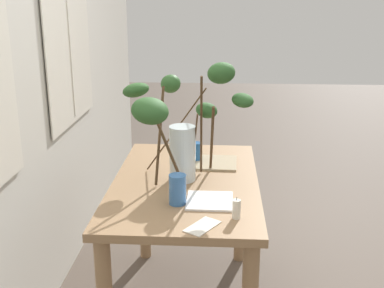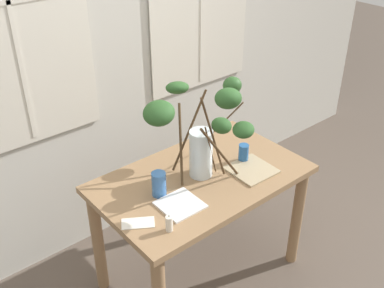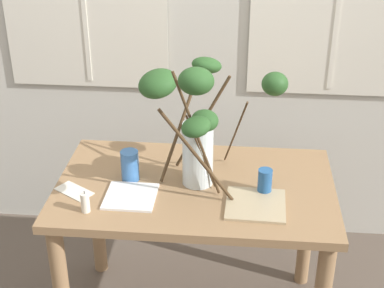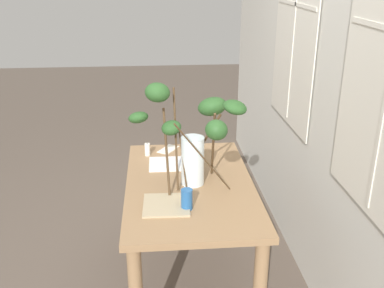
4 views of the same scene
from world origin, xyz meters
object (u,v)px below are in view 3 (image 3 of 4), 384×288
at_px(drinking_glass_blue_left, 130,166).
at_px(plate_square_left, 131,196).
at_px(plate_square_right, 256,205).
at_px(dining_table, 195,209).
at_px(vase_with_branches, 196,117).
at_px(pillar_candle, 85,203).
at_px(drinking_glass_blue_right, 265,181).

xyz_separation_m(drinking_glass_blue_left, plate_square_left, (0.03, -0.15, -0.06)).
xyz_separation_m(plate_square_left, plate_square_right, (0.52, -0.01, 0.00)).
bearing_deg(dining_table, vase_with_branches, 89.59).
bearing_deg(pillar_candle, plate_square_right, 8.60).
distance_m(plate_square_left, pillar_candle, 0.20).
distance_m(drinking_glass_blue_left, plate_square_right, 0.58).
height_order(drinking_glass_blue_right, plate_square_left, drinking_glass_blue_right).
height_order(dining_table, pillar_candle, pillar_candle).
relative_size(drinking_glass_blue_right, plate_square_left, 0.52).
relative_size(drinking_glass_blue_left, pillar_candle, 1.45).
distance_m(drinking_glass_blue_left, drinking_glass_blue_right, 0.59).
distance_m(dining_table, vase_with_branches, 0.45).
xyz_separation_m(drinking_glass_blue_left, drinking_glass_blue_right, (0.59, -0.05, -0.01)).
distance_m(vase_with_branches, pillar_candle, 0.57).
distance_m(drinking_glass_blue_left, pillar_candle, 0.30).
distance_m(dining_table, plate_square_left, 0.32).
relative_size(drinking_glass_blue_right, pillar_candle, 1.15).
relative_size(dining_table, pillar_candle, 12.59).
bearing_deg(vase_with_branches, pillar_candle, -147.16).
xyz_separation_m(plate_square_left, pillar_candle, (-0.16, -0.12, 0.04)).
relative_size(drinking_glass_blue_left, plate_square_left, 0.66).
distance_m(vase_with_branches, drinking_glass_blue_right, 0.40).
bearing_deg(drinking_glass_blue_left, plate_square_left, -79.30).
bearing_deg(plate_square_right, dining_table, 151.07).
height_order(drinking_glass_blue_left, pillar_candle, drinking_glass_blue_left).
bearing_deg(plate_square_right, drinking_glass_blue_left, 163.81).
xyz_separation_m(drinking_glass_blue_right, plate_square_left, (-0.56, -0.09, -0.05)).
bearing_deg(pillar_candle, vase_with_branches, 32.84).
height_order(plate_square_left, plate_square_right, same).
bearing_deg(dining_table, drinking_glass_blue_right, -7.49).
height_order(vase_with_branches, drinking_glass_blue_left, vase_with_branches).
bearing_deg(drinking_glass_blue_right, drinking_glass_blue_left, 174.70).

